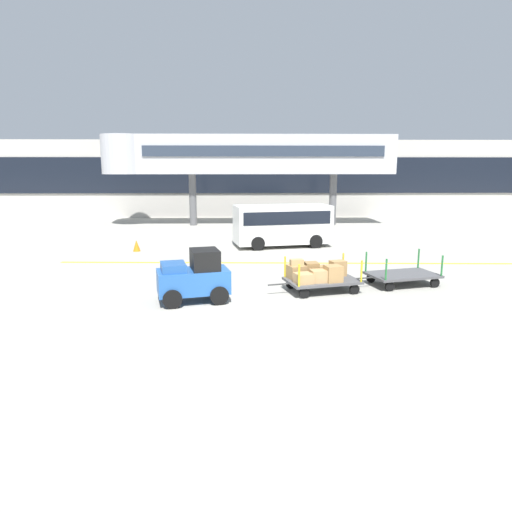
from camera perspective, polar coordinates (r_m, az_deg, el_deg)
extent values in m
plane|color=#9E9B91|center=(12.25, 1.91, -7.88)|extent=(120.00, 120.00, 0.00)
cube|color=yellow|center=(19.23, 5.34, -0.88)|extent=(20.25, 1.00, 0.01)
cube|color=#BCB7AD|center=(37.58, -0.27, 9.70)|extent=(56.14, 2.40, 6.10)
cube|color=black|center=(36.32, -0.23, 10.14)|extent=(53.33, 0.12, 2.80)
cube|color=#B7B7BC|center=(31.60, 0.92, 12.66)|extent=(17.72, 2.20, 2.60)
cylinder|color=#B7B7BC|center=(32.64, -16.32, 12.18)|extent=(3.00, 3.00, 2.60)
cube|color=#2D3847|center=(30.46, 1.00, 13.09)|extent=(15.95, 0.08, 0.70)
cylinder|color=#59595B|center=(31.85, -7.96, 7.02)|extent=(0.50, 0.50, 3.53)
cylinder|color=#59595B|center=(32.22, 9.66, 7.02)|extent=(0.50, 0.50, 3.53)
cube|color=#2659A5|center=(13.71, -7.92, -3.17)|extent=(2.31, 1.59, 0.70)
cube|color=black|center=(13.61, -6.46, -0.42)|extent=(1.02, 1.16, 0.60)
cube|color=#225095|center=(13.54, -10.39, -1.38)|extent=(0.91, 1.08, 0.24)
cylinder|color=black|center=(14.23, -10.91, -4.19)|extent=(0.59, 0.31, 0.56)
cylinder|color=black|center=(13.23, -10.50, -5.35)|extent=(0.59, 0.31, 0.56)
cylinder|color=black|center=(14.40, -5.48, -3.85)|extent=(0.59, 0.31, 0.56)
cylinder|color=black|center=(13.41, -4.67, -4.97)|extent=(0.59, 0.31, 0.56)
cube|color=#4C4C4F|center=(14.91, 8.33, -3.08)|extent=(2.58, 1.93, 0.08)
cylinder|color=gold|center=(15.01, 3.68, -1.35)|extent=(0.06, 0.06, 0.70)
cylinder|color=gold|center=(13.84, 5.45, -2.46)|extent=(0.06, 0.06, 0.70)
cylinder|color=gold|center=(15.83, 10.92, -0.88)|extent=(0.06, 0.06, 0.70)
cylinder|color=gold|center=(14.72, 13.16, -1.88)|extent=(0.06, 0.06, 0.70)
cylinder|color=black|center=(15.17, 4.41, -3.52)|extent=(0.33, 0.18, 0.32)
cylinder|color=black|center=(14.10, 6.08, -4.69)|extent=(0.33, 0.18, 0.32)
cylinder|color=black|center=(15.84, 10.29, -3.05)|extent=(0.33, 0.18, 0.32)
cylinder|color=black|center=(14.81, 12.30, -4.11)|extent=(0.33, 0.18, 0.32)
cylinder|color=#333333|center=(14.38, 2.85, -3.59)|extent=(0.69, 0.22, 0.05)
cube|color=#9E7A4C|center=(14.89, 5.13, -2.00)|extent=(0.68, 0.65, 0.44)
cube|color=tan|center=(14.30, 6.01, -2.80)|extent=(0.66, 0.64, 0.32)
cube|color=olive|center=(15.07, 7.01, -1.74)|extent=(0.47, 0.51, 0.51)
cube|color=tan|center=(14.51, 7.87, -2.51)|extent=(0.54, 0.52, 0.39)
cube|color=#A87F4C|center=(15.26, 8.73, -1.90)|extent=(0.57, 0.49, 0.37)
cube|color=#A87F4C|center=(14.63, 9.69, -2.19)|extent=(0.61, 0.60, 0.52)
cube|color=#A87F4C|center=(15.44, 10.26, -1.52)|extent=(0.60, 0.51, 0.51)
cube|color=tan|center=(14.82, 5.15, -0.80)|extent=(0.46, 0.33, 0.20)
cube|color=#4C4C4F|center=(16.34, 17.99, -2.26)|extent=(2.58, 1.93, 0.08)
cylinder|color=#237033|center=(16.24, 13.71, -0.69)|extent=(0.06, 0.06, 0.70)
cylinder|color=#237033|center=(15.16, 16.09, -1.65)|extent=(0.06, 0.06, 0.70)
cylinder|color=#237033|center=(17.37, 19.80, -0.28)|extent=(0.06, 0.06, 0.70)
cylinder|color=#237033|center=(16.37, 22.40, -1.14)|extent=(0.06, 0.06, 0.70)
cylinder|color=black|center=(16.43, 14.29, -2.70)|extent=(0.33, 0.18, 0.32)
cylinder|color=black|center=(15.44, 16.49, -3.70)|extent=(0.33, 0.18, 0.32)
cylinder|color=black|center=(17.34, 19.24, -2.26)|extent=(0.33, 0.18, 0.32)
cylinder|color=black|center=(16.41, 21.61, -3.16)|extent=(0.33, 0.18, 0.32)
cylinder|color=#333333|center=(15.57, 13.38, -2.73)|extent=(0.69, 0.22, 0.05)
cube|color=white|center=(23.11, 3.33, 4.05)|extent=(5.08, 2.82, 1.90)
cube|color=black|center=(23.07, 3.34, 5.04)|extent=(4.71, 2.78, 0.64)
cylinder|color=black|center=(22.02, 0.21, 1.59)|extent=(0.71, 0.37, 0.68)
cylinder|color=black|center=(22.87, 7.50, 1.85)|extent=(0.71, 0.37, 0.68)
cone|color=orange|center=(22.55, -14.82, 1.28)|extent=(0.36, 0.36, 0.55)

